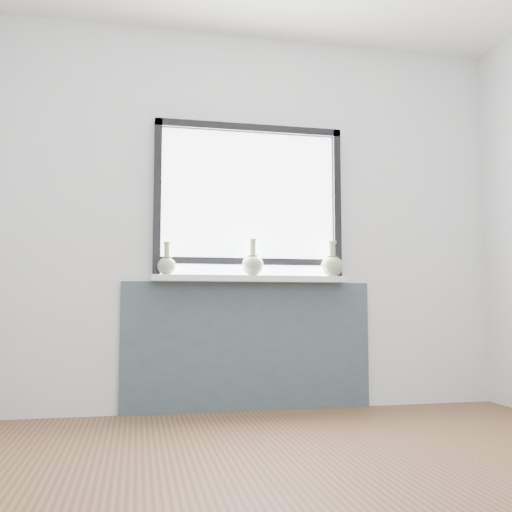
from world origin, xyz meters
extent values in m
cube|color=brown|center=(0.00, 0.00, -0.01)|extent=(3.60, 3.60, 0.02)
cube|color=silver|center=(0.00, 1.81, 1.30)|extent=(3.60, 0.02, 2.60)
cube|color=#3E4F57|center=(0.00, 1.78, 0.43)|extent=(1.70, 0.03, 0.86)
cube|color=silver|center=(0.00, 1.71, 0.88)|extent=(1.32, 0.18, 0.04)
cube|color=black|center=(-0.62, 1.76, 1.43)|extent=(0.05, 0.06, 1.05)
cube|color=black|center=(0.62, 1.76, 1.43)|extent=(0.05, 0.06, 1.05)
cube|color=black|center=(0.00, 1.76, 1.92)|extent=(1.30, 0.06, 0.05)
cube|color=black|center=(0.00, 1.76, 1.00)|extent=(1.20, 0.05, 0.04)
cube|color=white|center=(0.00, 1.79, 1.40)|extent=(1.20, 0.01, 1.00)
cylinder|color=#9CA583|center=(-0.56, 1.70, 0.90)|extent=(0.06, 0.06, 0.01)
ellipsoid|color=#9CA583|center=(-0.56, 1.70, 0.96)|extent=(0.12, 0.12, 0.11)
cone|color=#9CA583|center=(-0.56, 1.70, 1.00)|extent=(0.07, 0.07, 0.03)
cylinder|color=#9CA583|center=(-0.56, 1.70, 1.05)|extent=(0.04, 0.04, 0.11)
cylinder|color=#9CA583|center=(-0.56, 1.70, 1.11)|extent=(0.05, 0.05, 0.01)
cylinder|color=#9CA583|center=(0.01, 1.70, 0.90)|extent=(0.07, 0.07, 0.01)
ellipsoid|color=#9CA583|center=(0.01, 1.70, 0.97)|extent=(0.15, 0.15, 0.14)
cone|color=#9CA583|center=(0.01, 1.70, 1.02)|extent=(0.08, 0.08, 0.03)
cylinder|color=#9CA583|center=(0.01, 1.70, 1.08)|extent=(0.05, 0.05, 0.12)
cylinder|color=#9CA583|center=(0.01, 1.70, 1.14)|extent=(0.06, 0.06, 0.01)
cylinder|color=#9CA583|center=(0.56, 1.68, 0.90)|extent=(0.07, 0.07, 0.01)
ellipsoid|color=#9CA583|center=(0.56, 1.68, 0.97)|extent=(0.15, 0.15, 0.14)
cone|color=#9CA583|center=(0.56, 1.68, 1.02)|extent=(0.08, 0.08, 0.03)
cylinder|color=#9CA583|center=(0.56, 1.68, 1.08)|extent=(0.05, 0.05, 0.11)
cylinder|color=#9CA583|center=(0.56, 1.68, 1.14)|extent=(0.07, 0.07, 0.01)
camera|label=1|loc=(-0.74, -2.02, 0.71)|focal=40.00mm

